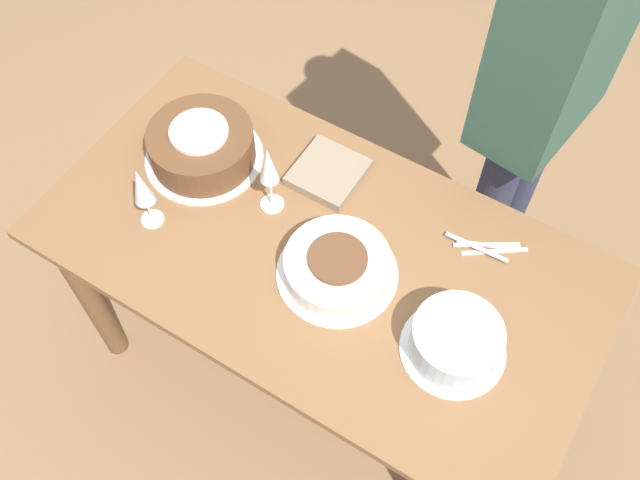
# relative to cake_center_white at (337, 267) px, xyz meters

# --- Properties ---
(ground_plane) EXTENTS (12.00, 12.00, 0.00)m
(ground_plane) POSITION_rel_cake_center_white_xyz_m (0.07, -0.04, -0.81)
(ground_plane) COLOR #8E6B47
(dining_table) EXTENTS (1.44, 0.76, 0.77)m
(dining_table) POSITION_rel_cake_center_white_xyz_m (0.07, -0.04, -0.17)
(dining_table) COLOR brown
(dining_table) RESTS_ON ground_plane
(cake_center_white) EXTENTS (0.30, 0.30, 0.08)m
(cake_center_white) POSITION_rel_cake_center_white_xyz_m (0.00, 0.00, 0.00)
(cake_center_white) COLOR white
(cake_center_white) RESTS_ON dining_table
(cake_front_chocolate) EXTENTS (0.33, 0.33, 0.12)m
(cake_front_chocolate) POSITION_rel_cake_center_white_xyz_m (0.50, -0.12, 0.02)
(cake_front_chocolate) COLOR white
(cake_front_chocolate) RESTS_ON dining_table
(cake_back_decorated) EXTENTS (0.25, 0.25, 0.10)m
(cake_back_decorated) POSITION_rel_cake_center_white_xyz_m (-0.33, 0.03, 0.01)
(cake_back_decorated) COLOR white
(cake_back_decorated) RESTS_ON dining_table
(wine_glass_near) EXTENTS (0.06, 0.06, 0.21)m
(wine_glass_near) POSITION_rel_cake_center_white_xyz_m (0.49, 0.11, 0.10)
(wine_glass_near) COLOR silver
(wine_glass_near) RESTS_ON dining_table
(wine_glass_far) EXTENTS (0.06, 0.06, 0.23)m
(wine_glass_far) POSITION_rel_cake_center_white_xyz_m (0.25, -0.09, 0.12)
(wine_glass_far) COLOR silver
(wine_glass_far) RESTS_ON dining_table
(fork_pile) EXTENTS (0.20, 0.11, 0.01)m
(fork_pile) POSITION_rel_cake_center_white_xyz_m (-0.29, -0.26, -0.03)
(fork_pile) COLOR silver
(fork_pile) RESTS_ON dining_table
(napkin_stack) EXTENTS (0.18, 0.18, 0.03)m
(napkin_stack) POSITION_rel_cake_center_white_xyz_m (0.18, -0.25, -0.02)
(napkin_stack) COLOR gray
(napkin_stack) RESTS_ON dining_table
(person_cutting) EXTENTS (0.27, 0.43, 1.72)m
(person_cutting) POSITION_rel_cake_center_white_xyz_m (-0.22, -0.68, 0.23)
(person_cutting) COLOR #2D334C
(person_cutting) RESTS_ON ground_plane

